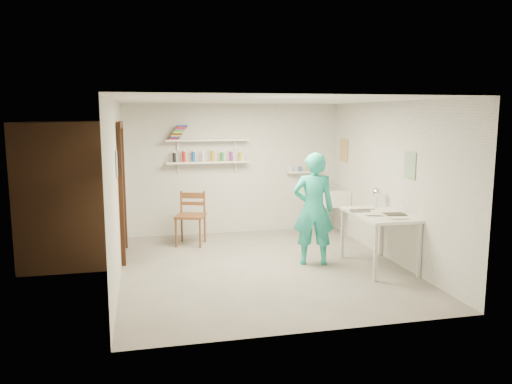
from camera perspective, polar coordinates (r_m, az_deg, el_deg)
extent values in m
cube|color=slate|center=(7.37, 0.70, -8.65)|extent=(4.00, 4.50, 0.02)
cube|color=silver|center=(7.03, 0.74, 10.53)|extent=(4.00, 4.50, 0.02)
cube|color=silver|center=(9.29, -2.56, 2.64)|extent=(4.00, 0.02, 2.40)
cube|color=silver|center=(4.96, 6.87, -2.92)|extent=(4.00, 0.02, 2.40)
cube|color=silver|center=(6.91, -15.71, 0.15)|extent=(0.02, 4.50, 2.40)
cube|color=silver|center=(7.81, 15.21, 1.15)|extent=(0.02, 4.50, 2.40)
cube|color=black|center=(7.98, -15.15, -0.14)|extent=(0.02, 0.90, 2.00)
cube|color=brown|center=(8.03, -20.23, 0.04)|extent=(1.40, 1.50, 2.10)
cube|color=brown|center=(7.88, -15.32, 7.42)|extent=(0.06, 1.05, 0.10)
cube|color=brown|center=(7.48, -15.14, -0.72)|extent=(0.06, 0.10, 2.00)
cube|color=brown|center=(8.47, -14.89, 0.38)|extent=(0.06, 0.10, 2.00)
cube|color=white|center=(9.07, -5.53, 3.41)|extent=(1.50, 0.22, 0.03)
cube|color=white|center=(9.04, -5.57, 5.94)|extent=(1.50, 0.22, 0.03)
cube|color=white|center=(9.55, 5.55, 2.30)|extent=(0.70, 0.14, 0.03)
cube|color=#334C7F|center=(6.92, -15.63, 3.09)|extent=(0.01, 0.28, 0.36)
cube|color=#995933|center=(9.39, 10.01, 4.73)|extent=(0.01, 0.34, 0.42)
cube|color=#3F724C|center=(7.29, 17.17, 2.91)|extent=(0.01, 0.30, 0.38)
cube|color=white|center=(9.30, 8.76, -0.55)|extent=(0.48, 0.60, 0.30)
imported|color=#24B6A1|center=(7.36, 6.58, -1.94)|extent=(0.68, 0.52, 1.67)
cylinder|color=beige|center=(7.50, 5.73, 0.42)|extent=(0.30, 0.10, 0.30)
cube|color=brown|center=(8.53, -7.51, -2.73)|extent=(0.59, 0.57, 1.00)
cube|color=silver|center=(7.46, 13.82, -5.40)|extent=(0.72, 1.21, 0.80)
sphere|color=white|center=(7.85, 13.71, -0.06)|extent=(0.15, 0.15, 0.15)
cylinder|color=black|center=(9.00, -9.42, 3.93)|extent=(0.06, 0.06, 0.17)
cylinder|color=red|center=(9.02, -8.30, 3.97)|extent=(0.06, 0.06, 0.17)
cylinder|color=blue|center=(9.03, -7.20, 4.00)|extent=(0.06, 0.06, 0.17)
cylinder|color=white|center=(9.05, -6.09, 4.03)|extent=(0.06, 0.06, 0.17)
cylinder|color=orange|center=(9.07, -4.99, 4.06)|extent=(0.06, 0.06, 0.17)
cylinder|color=#268C3F|center=(9.10, -3.90, 4.08)|extent=(0.06, 0.06, 0.17)
cylinder|color=#8C268C|center=(9.13, -2.81, 4.11)|extent=(0.06, 0.06, 0.17)
cylinder|color=gold|center=(9.16, -1.73, 4.13)|extent=(0.06, 0.06, 0.17)
cube|color=red|center=(8.98, -9.39, 6.03)|extent=(0.18, 0.14, 0.03)
cube|color=#1933A5|center=(8.98, -9.27, 6.21)|extent=(0.18, 0.14, 0.03)
cube|color=orange|center=(8.98, -9.14, 6.39)|extent=(0.18, 0.14, 0.03)
cube|color=black|center=(8.98, -9.02, 6.57)|extent=(0.18, 0.14, 0.03)
cube|color=yellow|center=(8.98, -8.90, 6.75)|extent=(0.18, 0.14, 0.03)
cube|color=#338C4C|center=(8.98, -8.77, 6.94)|extent=(0.18, 0.14, 0.03)
cube|color=#8C3F8C|center=(8.98, -8.65, 7.12)|extent=(0.18, 0.14, 0.03)
cube|color=red|center=(8.99, -8.52, 7.30)|extent=(0.18, 0.14, 0.03)
cube|color=#1933A5|center=(8.99, -8.40, 7.48)|extent=(0.18, 0.14, 0.03)
cylinder|color=silver|center=(9.48, 4.37, 2.63)|extent=(0.07, 0.07, 0.09)
cylinder|color=#335999|center=(9.52, 5.16, 2.65)|extent=(0.07, 0.07, 0.09)
cylinder|color=orange|center=(9.56, 5.94, 2.66)|extent=(0.07, 0.07, 0.09)
cylinder|color=#999999|center=(9.61, 6.72, 2.68)|extent=(0.07, 0.07, 0.09)
cube|color=silver|center=(7.37, 13.93, -2.36)|extent=(0.30, 0.22, 0.00)
cube|color=#4C4742|center=(7.37, 13.93, -2.33)|extent=(0.30, 0.22, 0.00)
cube|color=beige|center=(7.37, 13.93, -2.30)|extent=(0.30, 0.22, 0.00)
cube|color=#383330|center=(7.37, 13.94, -2.26)|extent=(0.30, 0.22, 0.00)
cube|color=silver|center=(7.37, 13.94, -2.23)|extent=(0.30, 0.22, 0.00)
cube|color=silver|center=(7.37, 13.94, -2.20)|extent=(0.30, 0.22, 0.00)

